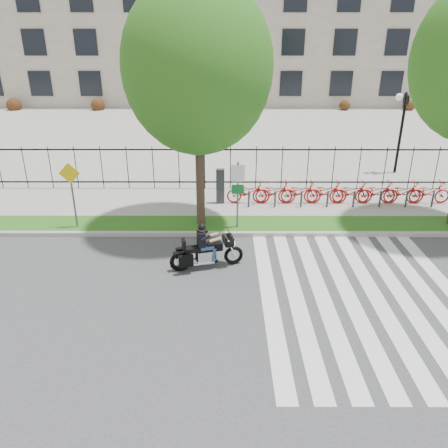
{
  "coord_description": "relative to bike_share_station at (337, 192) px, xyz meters",
  "views": [
    {
      "loc": [
        0.95,
        -10.5,
        6.73
      ],
      "look_at": [
        0.92,
        3.0,
        0.95
      ],
      "focal_mm": 35.0,
      "sensor_mm": 36.0,
      "label": 1
    }
  ],
  "objects": [
    {
      "name": "sign_pole_warning",
      "position": [
        -10.36,
        -2.62,
        1.1
      ],
      "size": [
        0.78,
        0.09,
        2.49
      ],
      "color": "#59595B",
      "rests_on": "grass_verge"
    },
    {
      "name": "sidewalk",
      "position": [
        -5.73,
        0.25,
        -0.56
      ],
      "size": [
        60.0,
        3.5,
        0.15
      ],
      "primitive_type": "cube",
      "color": "#98958E",
      "rests_on": "ground"
    },
    {
      "name": "plaza",
      "position": [
        -5.73,
        17.8,
        -0.59
      ],
      "size": [
        80.0,
        34.0,
        0.1
      ],
      "primitive_type": "cube",
      "color": "#98958E",
      "rests_on": "ground"
    },
    {
      "name": "crosswalk_stripes",
      "position": [
        -0.9,
        -7.2,
        -0.63
      ],
      "size": [
        5.7,
        8.0,
        0.01
      ],
      "primitive_type": null,
      "color": "silver",
      "rests_on": "ground"
    },
    {
      "name": "street_tree_1",
      "position": [
        -5.7,
        -2.25,
        5.16
      ],
      "size": [
        5.1,
        5.1,
        8.59
      ],
      "color": "#36261D",
      "rests_on": "grass_verge"
    },
    {
      "name": "sign_pole_regulatory",
      "position": [
        -4.31,
        -2.62,
        1.1
      ],
      "size": [
        0.5,
        0.09,
        2.5
      ],
      "color": "#59595B",
      "rests_on": "grass_verge"
    },
    {
      "name": "office_building",
      "position": [
        -5.73,
        37.72,
        9.33
      ],
      "size": [
        60.0,
        21.9,
        20.15
      ],
      "color": "#A29583",
      "rests_on": "ground"
    },
    {
      "name": "curb",
      "position": [
        -5.73,
        -3.1,
        -0.56
      ],
      "size": [
        60.0,
        0.2,
        0.15
      ],
      "primitive_type": "cube",
      "color": "#A29E98",
      "rests_on": "ground"
    },
    {
      "name": "ground",
      "position": [
        -5.73,
        -7.2,
        -0.64
      ],
      "size": [
        120.0,
        120.0,
        0.0
      ],
      "primitive_type": "plane",
      "color": "#3C3C3F",
      "rests_on": "ground"
    },
    {
      "name": "grass_verge",
      "position": [
        -5.73,
        -2.25,
        -0.56
      ],
      "size": [
        60.0,
        1.5,
        0.15
      ],
      "primitive_type": "cube",
      "color": "#225B16",
      "rests_on": "ground"
    },
    {
      "name": "iron_fence",
      "position": [
        -5.73,
        2.0,
        0.51
      ],
      "size": [
        30.0,
        0.06,
        2.0
      ],
      "primitive_type": null,
      "color": "black",
      "rests_on": "sidewalk"
    },
    {
      "name": "lamp_post_right",
      "position": [
        4.27,
        4.8,
        2.57
      ],
      "size": [
        1.06,
        0.7,
        4.25
      ],
      "color": "black",
      "rests_on": "ground"
    },
    {
      "name": "motorcycle_rider",
      "position": [
        -5.36,
        -5.48,
        -0.03
      ],
      "size": [
        2.33,
        1.02,
        1.83
      ],
      "color": "black",
      "rests_on": "ground"
    },
    {
      "name": "bike_share_station",
      "position": [
        0.0,
        0.0,
        0.0
      ],
      "size": [
        10.0,
        0.86,
        1.5
      ],
      "color": "#2D2D33",
      "rests_on": "sidewalk"
    }
  ]
}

